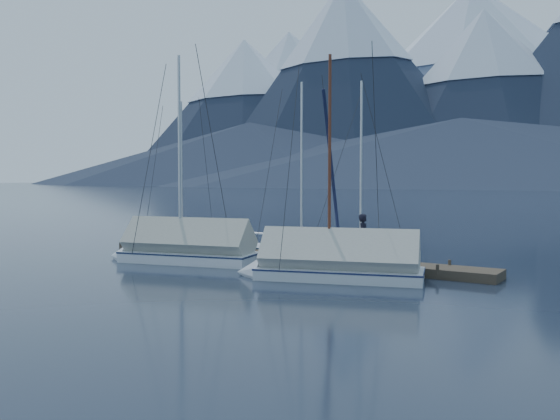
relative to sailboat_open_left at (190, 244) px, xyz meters
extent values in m
plane|color=black|center=(6.82, -4.06, -0.14)|extent=(1000.00, 1000.00, 0.00)
cone|color=#475675|center=(-253.18, 415.94, 64.86)|extent=(308.00, 308.00, 130.00)
cone|color=silver|center=(-253.18, 415.94, 103.06)|extent=(133.24, 133.24, 54.60)
cone|color=#475675|center=(-103.18, 435.94, 74.86)|extent=(352.00, 352.00, 150.00)
cone|color=silver|center=(-103.18, 435.94, 118.86)|extent=(152.28, 152.28, 63.00)
cone|color=#192133|center=(-213.18, 295.94, 47.36)|extent=(209.00, 209.00, 95.00)
cone|color=silver|center=(-213.18, 295.94, 75.41)|extent=(90.41, 90.41, 39.90)
cone|color=#192133|center=(-133.18, 280.94, 57.36)|extent=(190.00, 190.00, 115.00)
cone|color=silver|center=(-133.18, 280.94, 91.21)|extent=(82.19, 82.19, 48.30)
cone|color=#192133|center=(-58.18, 290.94, 44.86)|extent=(171.00, 171.00, 90.00)
cone|color=silver|center=(-58.18, 290.94, 71.46)|extent=(73.97, 73.97, 37.80)
cone|color=#192133|center=(-173.18, 245.94, 17.36)|extent=(364.00, 364.00, 35.00)
cone|color=#192133|center=(-53.18, 235.94, 14.86)|extent=(416.00, 416.00, 30.00)
cube|color=#382D23|center=(6.82, -2.06, 0.03)|extent=(18.00, 1.50, 0.34)
cube|color=black|center=(0.82, -2.06, -0.19)|extent=(3.00, 1.30, 0.30)
cube|color=black|center=(6.82, -2.06, -0.19)|extent=(3.00, 1.30, 0.30)
cube|color=black|center=(12.82, -2.06, -0.19)|extent=(3.00, 1.30, 0.30)
cylinder|color=#382D23|center=(-1.18, -1.36, 0.21)|extent=(0.12, 0.12, 0.35)
cylinder|color=#382D23|center=(-1.18, -2.76, 0.21)|extent=(0.12, 0.12, 0.35)
cylinder|color=#382D23|center=(1.82, -1.36, 0.21)|extent=(0.12, 0.12, 0.35)
cylinder|color=#382D23|center=(1.82, -2.76, 0.21)|extent=(0.12, 0.12, 0.35)
cylinder|color=#382D23|center=(4.82, -1.36, 0.21)|extent=(0.12, 0.12, 0.35)
cylinder|color=#382D23|center=(4.82, -2.76, 0.21)|extent=(0.12, 0.12, 0.35)
cylinder|color=#382D23|center=(7.82, -1.36, 0.21)|extent=(0.12, 0.12, 0.35)
cylinder|color=#382D23|center=(7.82, -2.76, 0.21)|extent=(0.12, 0.12, 0.35)
cylinder|color=#382D23|center=(10.82, -1.36, 0.21)|extent=(0.12, 0.12, 0.35)
cylinder|color=#382D23|center=(10.82, -2.76, 0.21)|extent=(0.12, 0.12, 0.35)
cylinder|color=#382D23|center=(13.82, -1.36, 0.21)|extent=(0.12, 0.12, 0.35)
cylinder|color=#382D23|center=(13.82, -2.76, 0.21)|extent=(0.12, 0.12, 0.35)
cube|color=silver|center=(-0.72, -0.32, -0.04)|extent=(5.55, 3.79, 0.58)
cube|color=silver|center=(-0.72, -0.32, -0.30)|extent=(4.50, 2.74, 0.26)
cube|color=#1A284E|center=(-0.72, -0.32, 0.21)|extent=(5.60, 3.83, 0.05)
cone|color=silver|center=(2.05, 0.93, -0.04)|extent=(1.58, 1.94, 1.69)
cube|color=silver|center=(-0.96, -0.43, 0.39)|extent=(2.20, 1.89, 0.26)
cylinder|color=#B2B7BF|center=(-0.40, -0.18, 3.78)|extent=(0.11, 0.11, 7.05)
cylinder|color=#B2B7BF|center=(-1.52, -0.69, 0.78)|extent=(2.20, 1.06, 0.08)
cylinder|color=#26262B|center=(0.81, 0.37, 3.78)|extent=(1.12, 2.44, 7.06)
cube|color=silver|center=(6.30, -0.10, -0.03)|extent=(5.82, 2.86, 0.61)
cube|color=silver|center=(6.30, -0.10, -0.31)|extent=(4.84, 1.88, 0.28)
cube|color=#19304D|center=(6.30, -0.10, 0.23)|extent=(5.87, 2.89, 0.06)
cone|color=silver|center=(9.45, 0.50, -0.03)|extent=(1.33, 1.94, 1.78)
cube|color=silver|center=(6.03, -0.15, 0.41)|extent=(2.16, 1.64, 0.28)
cylinder|color=#B2B7BF|center=(6.67, -0.03, 3.99)|extent=(0.11, 0.11, 7.42)
cylinder|color=#B2B7BF|center=(5.39, -0.27, 0.83)|extent=(2.48, 0.55, 0.08)
cylinder|color=#26262B|center=(8.04, 0.23, 3.99)|extent=(0.54, 2.76, 7.43)
cube|color=silver|center=(9.20, 0.23, -0.04)|extent=(5.72, 3.67, 0.60)
cube|color=silver|center=(9.20, 0.23, -0.31)|extent=(4.67, 2.61, 0.27)
cube|color=#1A234E|center=(9.20, 0.23, 0.22)|extent=(5.78, 3.70, 0.05)
cone|color=silver|center=(12.11, -0.91, -0.04)|extent=(1.56, 1.98, 1.74)
cube|color=silver|center=(8.95, 0.33, 0.40)|extent=(2.23, 1.87, 0.27)
cylinder|color=#B2B7BF|center=(9.54, 0.10, 3.89)|extent=(0.11, 0.11, 7.25)
cylinder|color=#B2B7BF|center=(8.36, 0.56, 0.81)|extent=(2.31, 0.97, 0.08)
cylinder|color=#26262B|center=(10.80, -0.40, 3.89)|extent=(1.02, 2.56, 7.26)
cube|color=silver|center=(10.95, -4.63, -0.03)|extent=(6.07, 3.66, 0.61)
cube|color=silver|center=(10.95, -4.63, -0.31)|extent=(4.97, 2.53, 0.28)
cube|color=#19214C|center=(10.95, -4.63, 0.23)|extent=(6.13, 3.69, 0.06)
cone|color=silver|center=(7.82, -5.62, -0.03)|extent=(1.55, 2.16, 1.95)
cylinder|color=#592819|center=(10.59, -4.74, 3.96)|extent=(0.11, 0.11, 7.38)
cylinder|color=#592819|center=(11.83, -4.36, 0.82)|extent=(2.48, 0.85, 0.08)
cylinder|color=#26262B|center=(9.23, -5.17, 3.96)|extent=(0.89, 2.75, 7.39)
cube|color=#AEADA3|center=(10.95, -4.63, 0.64)|extent=(5.80, 3.60, 2.07)
cube|color=white|center=(3.71, -4.30, -0.02)|extent=(6.04, 3.30, 0.67)
cube|color=white|center=(3.71, -4.30, -0.33)|extent=(4.99, 2.21, 0.31)
cube|color=#172345|center=(3.71, -4.30, 0.26)|extent=(6.10, 3.33, 0.06)
cone|color=white|center=(0.48, -5.06, -0.02)|extent=(1.54, 2.17, 1.96)
cylinder|color=#B2B7BF|center=(3.31, -4.39, 4.40)|extent=(0.12, 0.12, 8.18)
cylinder|color=#B2B7BF|center=(4.71, -4.07, 0.93)|extent=(2.53, 0.68, 0.09)
cylinder|color=#26262B|center=(1.92, -4.72, 4.40)|extent=(0.68, 2.81, 8.18)
cube|color=#9E9F95|center=(3.71, -4.30, 0.72)|extent=(5.77, 3.27, 2.08)
imported|color=black|center=(10.47, -1.61, 1.09)|extent=(0.66, 0.77, 1.79)
camera|label=1|loc=(20.30, -23.01, 3.36)|focal=38.00mm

